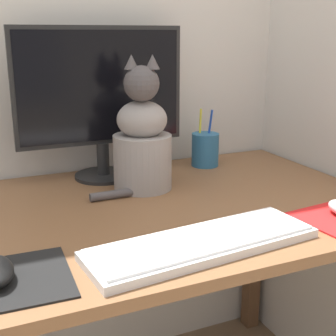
{
  "coord_description": "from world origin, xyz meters",
  "views": [
    {
      "loc": [
        -0.41,
        -1.01,
        1.11
      ],
      "look_at": [
        0.01,
        -0.06,
        0.81
      ],
      "focal_mm": 50.0,
      "sensor_mm": 36.0,
      "label": 1
    }
  ],
  "objects_px": {
    "monitor": "(101,96)",
    "cat": "(142,141)",
    "keyboard": "(203,243)",
    "pen_cup": "(205,149)"
  },
  "relations": [
    {
      "from": "monitor",
      "to": "cat",
      "type": "distance_m",
      "value": 0.19
    },
    {
      "from": "keyboard",
      "to": "monitor",
      "type": "bearing_deg",
      "value": 89.27
    },
    {
      "from": "keyboard",
      "to": "cat",
      "type": "relative_size",
      "value": 1.36
    },
    {
      "from": "keyboard",
      "to": "pen_cup",
      "type": "distance_m",
      "value": 0.61
    },
    {
      "from": "monitor",
      "to": "keyboard",
      "type": "relative_size",
      "value": 1.0
    },
    {
      "from": "pen_cup",
      "to": "cat",
      "type": "bearing_deg",
      "value": -153.13
    },
    {
      "from": "monitor",
      "to": "cat",
      "type": "relative_size",
      "value": 1.35
    },
    {
      "from": "monitor",
      "to": "cat",
      "type": "xyz_separation_m",
      "value": [
        0.07,
        -0.14,
        -0.11
      ]
    },
    {
      "from": "cat",
      "to": "pen_cup",
      "type": "xyz_separation_m",
      "value": [
        0.27,
        0.13,
        -0.08
      ]
    },
    {
      "from": "monitor",
      "to": "pen_cup",
      "type": "bearing_deg",
      "value": -1.4
    }
  ]
}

